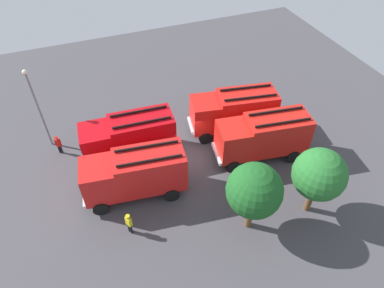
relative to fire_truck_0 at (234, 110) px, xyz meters
The scene contains 12 objects.
ground_plane 5.25m from the fire_truck_0, 22.18° to the left, with size 46.48×46.48×0.00m, color #423F44.
fire_truck_0 is the anchor object (origin of this frame).
fire_truck_1 8.92m from the fire_truck_0, ahead, with size 7.35×3.15×3.88m.
fire_truck_2 3.69m from the fire_truck_0, 101.13° to the left, with size 7.48×3.60×3.88m.
fire_truck_3 10.17m from the fire_truck_0, 22.12° to the left, with size 7.45×3.49×3.88m.
firefighter_0 7.94m from the fire_truck_0, 126.46° to the left, with size 0.48×0.38×1.68m.
firefighter_1 12.75m from the fire_truck_0, 32.49° to the left, with size 0.41×0.48×1.79m.
firefighter_2 14.49m from the fire_truck_0, ahead, with size 0.48×0.45×1.69m.
tree_0 9.62m from the fire_truck_0, 97.23° to the left, with size 3.44×3.44×5.33m.
tree_1 9.81m from the fire_truck_0, 70.39° to the left, with size 3.49×3.49×5.40m.
traffic_cone_0 8.16m from the fire_truck_0, 13.22° to the right, with size 0.51×0.51×0.72m, color #F2600C.
lamppost 15.45m from the fire_truck_0, 14.35° to the right, with size 0.36×0.36×7.12m.
Camera 1 is at (7.00, 18.13, 19.94)m, focal length 32.28 mm.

